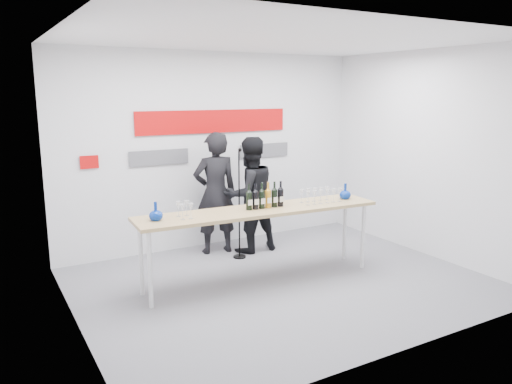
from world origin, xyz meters
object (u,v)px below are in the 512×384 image
at_px(presenter_right, 250,195).
at_px(mic_stand, 239,225).
at_px(tasting_table, 260,214).
at_px(presenter_left, 215,193).

bearing_deg(presenter_right, mic_stand, 34.86).
height_order(tasting_table, presenter_left, presenter_left).
bearing_deg(presenter_right, presenter_left, -24.11).
height_order(presenter_right, mic_stand, presenter_right).
relative_size(tasting_table, mic_stand, 1.97).
distance_m(tasting_table, presenter_right, 1.24).
xyz_separation_m(presenter_left, presenter_right, (0.48, -0.20, -0.04)).
height_order(presenter_left, presenter_right, presenter_left).
distance_m(tasting_table, mic_stand, 1.02).
bearing_deg(presenter_left, mic_stand, 121.80).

